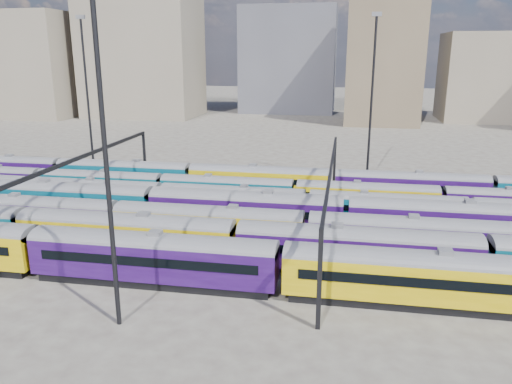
% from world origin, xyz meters
% --- Properties ---
extents(ground, '(500.00, 500.00, 0.00)m').
position_xyz_m(ground, '(0.00, 0.00, 0.00)').
color(ground, '#453F3B').
rests_on(ground, ground).
extents(rake_0, '(158.82, 3.32, 5.60)m').
position_xyz_m(rake_0, '(-4.89, -15.00, 2.94)').
color(rake_0, black).
rests_on(rake_0, ground).
extents(rake_1, '(111.73, 3.27, 5.52)m').
position_xyz_m(rake_1, '(-9.68, -10.00, 2.90)').
color(rake_1, black).
rests_on(rake_1, ground).
extents(rake_2, '(145.73, 3.04, 5.13)m').
position_xyz_m(rake_2, '(-2.60, -5.00, 2.69)').
color(rake_2, black).
rests_on(rake_2, ground).
extents(rake_3, '(113.15, 3.31, 5.59)m').
position_xyz_m(rake_3, '(0.46, 0.00, 2.94)').
color(rake_3, black).
rests_on(rake_3, ground).
extents(rake_4, '(112.55, 2.75, 4.61)m').
position_xyz_m(rake_4, '(7.19, 5.00, 2.42)').
color(rake_4, black).
rests_on(rake_4, ground).
extents(rake_5, '(111.03, 2.71, 4.55)m').
position_xyz_m(rake_5, '(5.14, 10.00, 2.39)').
color(rake_5, black).
rests_on(rake_5, ground).
extents(rake_6, '(124.98, 3.05, 5.13)m').
position_xyz_m(rake_6, '(-10.93, 15.00, 2.70)').
color(rake_6, black).
rests_on(rake_6, ground).
extents(gantry_1, '(0.35, 40.35, 8.03)m').
position_xyz_m(gantry_1, '(-20.00, 0.00, 6.79)').
color(gantry_1, black).
rests_on(gantry_1, ground).
extents(gantry_2, '(0.35, 40.35, 8.03)m').
position_xyz_m(gantry_2, '(10.00, 0.00, 6.79)').
color(gantry_2, black).
rests_on(gantry_2, ground).
extents(mast_1, '(1.40, 0.50, 25.60)m').
position_xyz_m(mast_1, '(-30.00, 22.00, 13.97)').
color(mast_1, black).
rests_on(mast_1, ground).
extents(mast_2, '(1.40, 0.50, 25.60)m').
position_xyz_m(mast_2, '(-5.00, -22.00, 13.97)').
color(mast_2, black).
rests_on(mast_2, ground).
extents(mast_3, '(1.40, 0.50, 25.60)m').
position_xyz_m(mast_3, '(15.00, 24.00, 13.97)').
color(mast_3, black).
rests_on(mast_3, ground).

